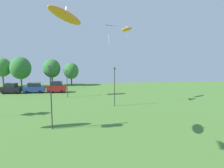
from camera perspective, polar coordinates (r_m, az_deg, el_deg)
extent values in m
ellipsoid|color=orange|center=(36.17, 4.28, 15.36)|extent=(2.67, 2.41, 1.33)
cube|color=white|center=(36.20, 4.28, 15.65)|extent=(0.24, 0.22, 0.80)
cylinder|color=white|center=(36.07, 4.26, 13.94)|extent=(0.15, 0.14, 0.72)
ellipsoid|color=orange|center=(18.66, -13.15, 18.47)|extent=(3.17, 3.68, 1.68)
cube|color=white|center=(18.71, -13.17, 19.20)|extent=(0.27, 0.29, 1.09)
pyramid|color=purple|center=(33.82, -1.65, 15.30)|extent=(2.32, 2.19, 0.19)
cylinder|color=white|center=(33.14, -0.88, 12.34)|extent=(0.23, 0.28, 1.89)
cube|color=black|center=(48.40, -26.87, -1.38)|extent=(4.39, 2.24, 1.11)
cube|color=#1E232D|center=(48.27, -26.94, -0.27)|extent=(2.49, 1.90, 0.78)
cylinder|color=black|center=(47.11, -25.90, -2.24)|extent=(0.66, 0.29, 0.64)
cylinder|color=black|center=(48.72, -24.97, -1.87)|extent=(0.66, 0.29, 0.64)
cylinder|color=black|center=(48.31, -28.70, -2.18)|extent=(0.66, 0.29, 0.64)
cylinder|color=black|center=(49.88, -27.70, -1.83)|extent=(0.66, 0.29, 0.64)
cube|color=#234299|center=(47.04, -21.30, -1.31)|extent=(4.41, 1.81, 1.11)
cube|color=#1E232D|center=(46.91, -21.36, -0.17)|extent=(2.43, 1.66, 0.78)
cylinder|color=black|center=(45.93, -19.93, -2.16)|extent=(0.64, 0.22, 0.64)
cylinder|color=black|center=(47.64, -19.40, -1.78)|extent=(0.64, 0.22, 0.64)
cylinder|color=black|center=(46.68, -23.17, -2.17)|extent=(0.64, 0.22, 0.64)
cylinder|color=black|center=(48.36, -22.54, -1.80)|extent=(0.64, 0.22, 0.64)
cube|color=maroon|center=(45.89, -15.52, -1.17)|extent=(4.15, 2.06, 1.27)
cube|color=#1E232D|center=(45.73, -15.57, 0.17)|extent=(2.34, 1.77, 0.89)
cylinder|color=black|center=(44.87, -14.22, -2.15)|extent=(0.66, 0.27, 0.64)
cylinder|color=black|center=(46.51, -13.74, -1.78)|extent=(0.66, 0.27, 0.64)
cylinder|color=black|center=(45.51, -17.28, -2.13)|extent=(0.66, 0.27, 0.64)
cylinder|color=black|center=(47.13, -16.69, -1.77)|extent=(0.66, 0.27, 0.64)
cylinder|color=#2D2D33|center=(32.02, 0.72, -1.05)|extent=(0.12, 0.12, 5.99)
cube|color=#4C4C51|center=(31.68, 0.73, 4.52)|extent=(0.36, 0.20, 0.24)
cylinder|color=#2D2D33|center=(22.66, -16.99, -4.13)|extent=(0.12, 0.12, 6.80)
cube|color=#4C4C51|center=(22.21, -17.36, 4.79)|extent=(0.36, 0.20, 0.24)
cylinder|color=#2D2D33|center=(39.97, -12.71, -0.10)|extent=(0.12, 0.12, 5.08)
cube|color=#4C4C51|center=(39.70, -12.83, 3.71)|extent=(0.36, 0.20, 0.24)
cylinder|color=brown|center=(59.42, -28.66, 0.93)|extent=(0.36, 0.36, 3.48)
ellipsoid|color=#3D7F38|center=(59.15, -28.88, 4.21)|extent=(4.46, 4.46, 4.90)
cylinder|color=brown|center=(56.38, -24.46, 0.64)|extent=(0.36, 0.36, 3.06)
ellipsoid|color=#337533|center=(56.09, -24.67, 4.17)|extent=(5.19, 5.19, 5.71)
cylinder|color=brown|center=(56.92, -16.70, 1.07)|extent=(0.36, 0.36, 3.01)
ellipsoid|color=#337533|center=(56.64, -16.83, 4.31)|extent=(4.60, 4.60, 5.06)
cylinder|color=brown|center=(55.79, -11.50, 0.87)|extent=(0.36, 0.36, 2.55)
ellipsoid|color=#337533|center=(55.52, -11.58, 3.71)|extent=(3.99, 3.99, 4.39)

